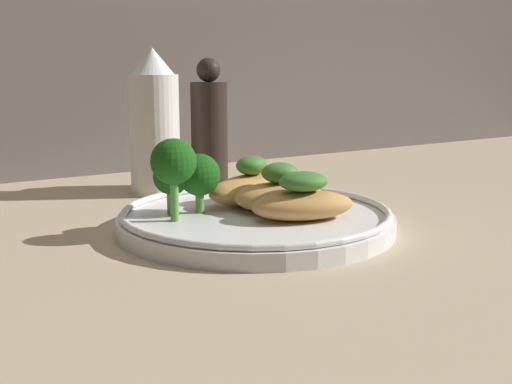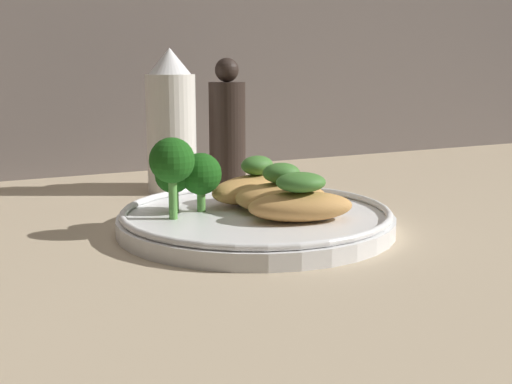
{
  "view_description": "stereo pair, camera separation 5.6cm",
  "coord_description": "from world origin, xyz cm",
  "px_view_note": "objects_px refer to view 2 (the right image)",
  "views": [
    {
      "loc": [
        -29.51,
        -46.39,
        14.32
      ],
      "look_at": [
        0.0,
        0.0,
        3.4
      ],
      "focal_mm": 45.0,
      "sensor_mm": 36.0,
      "label": 1
    },
    {
      "loc": [
        -24.64,
        -49.15,
        14.32
      ],
      "look_at": [
        0.0,
        0.0,
        3.4
      ],
      "focal_mm": 45.0,
      "sensor_mm": 36.0,
      "label": 2
    }
  ],
  "objects_px": {
    "plate": "(256,219)",
    "broccoli_bunch": "(183,170)",
    "pepper_grinder": "(227,129)",
    "sauce_bottle": "(171,124)"
  },
  "relations": [
    {
      "from": "plate",
      "to": "sauce_bottle",
      "type": "distance_m",
      "value": 0.21
    },
    {
      "from": "broccoli_bunch",
      "to": "pepper_grinder",
      "type": "relative_size",
      "value": 0.46
    },
    {
      "from": "plate",
      "to": "broccoli_bunch",
      "type": "height_order",
      "value": "broccoli_bunch"
    },
    {
      "from": "plate",
      "to": "pepper_grinder",
      "type": "height_order",
      "value": "pepper_grinder"
    },
    {
      "from": "plate",
      "to": "pepper_grinder",
      "type": "relative_size",
      "value": 1.61
    },
    {
      "from": "plate",
      "to": "pepper_grinder",
      "type": "distance_m",
      "value": 0.22
    },
    {
      "from": "broccoli_bunch",
      "to": "pepper_grinder",
      "type": "distance_m",
      "value": 0.21
    },
    {
      "from": "sauce_bottle",
      "to": "pepper_grinder",
      "type": "relative_size",
      "value": 1.07
    },
    {
      "from": "pepper_grinder",
      "to": "broccoli_bunch",
      "type": "bearing_deg",
      "value": -124.67
    },
    {
      "from": "plate",
      "to": "pepper_grinder",
      "type": "bearing_deg",
      "value": 72.67
    }
  ]
}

